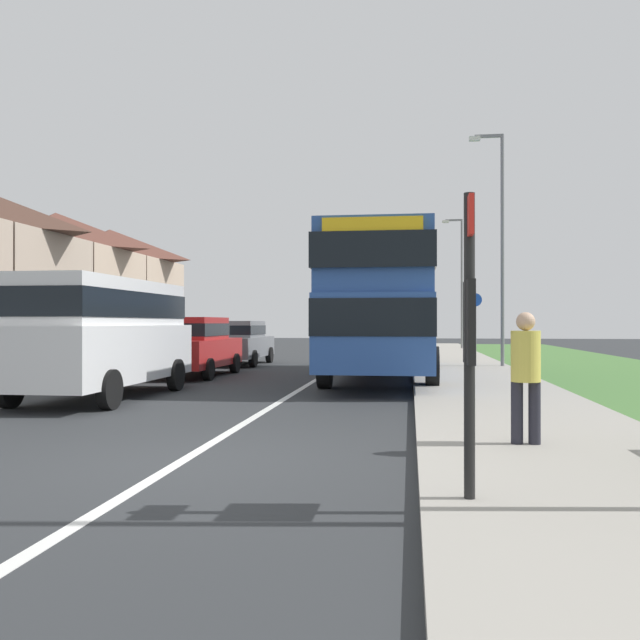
{
  "coord_description": "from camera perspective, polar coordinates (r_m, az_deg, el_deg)",
  "views": [
    {
      "loc": [
        2.52,
        -7.11,
        1.54
      ],
      "look_at": [
        0.71,
        6.38,
        1.6
      ],
      "focal_mm": 37.76,
      "sensor_mm": 36.0,
      "label": 1
    }
  ],
  "objects": [
    {
      "name": "street_lamp_mid",
      "position": [
        23.2,
        14.95,
        6.97
      ],
      "size": [
        1.14,
        0.2,
        7.8
      ],
      "color": "slate",
      "rests_on": "ground_plane"
    },
    {
      "name": "lane_marking_centre",
      "position": [
        15.4,
        -1.83,
        -5.98
      ],
      "size": [
        0.14,
        60.0,
        0.01
      ],
      "primitive_type": "cube",
      "color": "silver",
      "rests_on": "ground_plane"
    },
    {
      "name": "parked_van_white",
      "position": [
        14.42,
        -17.98,
        -0.7
      ],
      "size": [
        2.11,
        5.47,
        2.41
      ],
      "color": "silver",
      "rests_on": "ground_plane"
    },
    {
      "name": "pedestrian_at_stop",
      "position": [
        8.29,
        17.03,
        -4.16
      ],
      "size": [
        0.34,
        0.34,
        1.67
      ],
      "color": "#23232D",
      "rests_on": "ground_plane"
    },
    {
      "name": "street_lamp_far",
      "position": [
        38.56,
        11.77,
        3.76
      ],
      "size": [
        1.14,
        0.2,
        7.36
      ],
      "color": "slate",
      "rests_on": "ground_plane"
    },
    {
      "name": "cycle_route_sign",
      "position": [
        22.75,
        13.02,
        -0.52
      ],
      "size": [
        0.44,
        0.08,
        2.52
      ],
      "color": "slate",
      "rests_on": "ground_plane"
    },
    {
      "name": "bus_stop_sign",
      "position": [
        5.6,
        12.54,
        -0.28
      ],
      "size": [
        0.09,
        0.52,
        2.6
      ],
      "color": "black",
      "rests_on": "ground_plane"
    },
    {
      "name": "parked_car_grey",
      "position": [
        24.81,
        -6.93,
        -1.75
      ],
      "size": [
        1.92,
        4.38,
        1.61
      ],
      "color": "slate",
      "rests_on": "ground_plane"
    },
    {
      "name": "house_terrace_far_side",
      "position": [
        35.15,
        -24.05,
        3.24
      ],
      "size": [
        7.38,
        25.46,
        7.32
      ],
      "color": "tan",
      "rests_on": "ground_plane"
    },
    {
      "name": "ground_plane",
      "position": [
        7.7,
        -11.89,
        -11.8
      ],
      "size": [
        120.0,
        120.0,
        0.0
      ],
      "primitive_type": "plane",
      "color": "#2D3033"
    },
    {
      "name": "double_decker_bus",
      "position": [
        18.73,
        5.37,
        1.6
      ],
      "size": [
        2.8,
        10.96,
        3.7
      ],
      "color": "#284C93",
      "rests_on": "ground_plane"
    },
    {
      "name": "pavement_near_side",
      "position": [
        13.3,
        14.95,
        -6.63
      ],
      "size": [
        3.2,
        68.0,
        0.12
      ],
      "primitive_type": "cube",
      "color": "#9E998E",
      "rests_on": "ground_plane"
    },
    {
      "name": "parked_car_red",
      "position": [
        19.67,
        -10.73,
        -2.02
      ],
      "size": [
        1.91,
        4.41,
        1.7
      ],
      "color": "#B21E1E",
      "rests_on": "ground_plane"
    }
  ]
}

